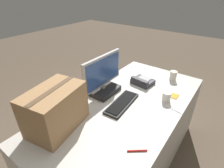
% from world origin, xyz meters
% --- Properties ---
extents(ground_plane, '(12.00, 12.00, 0.00)m').
position_xyz_m(ground_plane, '(0.00, 0.00, 0.00)').
color(ground_plane, brown).
extents(office_desk, '(1.80, 0.90, 0.74)m').
position_xyz_m(office_desk, '(0.00, 0.00, 0.37)').
color(office_desk, beige).
rests_on(office_desk, ground_plane).
extents(monitor, '(0.51, 0.24, 0.38)m').
position_xyz_m(monitor, '(0.04, 0.30, 0.88)').
color(monitor, black).
rests_on(monitor, office_desk).
extents(keyboard, '(0.42, 0.18, 0.03)m').
position_xyz_m(keyboard, '(-0.02, 0.03, 0.75)').
color(keyboard, black).
rests_on(keyboard, office_desk).
extents(desk_phone, '(0.20, 0.23, 0.08)m').
position_xyz_m(desk_phone, '(0.42, 0.06, 0.77)').
color(desk_phone, '#2D2D33').
rests_on(desk_phone, office_desk).
extents(paper_cup_left, '(0.08, 0.08, 0.09)m').
position_xyz_m(paper_cup_left, '(0.26, -0.26, 0.78)').
color(paper_cup_left, white).
rests_on(paper_cup_left, office_desk).
extents(paper_cup_right, '(0.08, 0.08, 0.11)m').
position_xyz_m(paper_cup_right, '(0.69, -0.17, 0.79)').
color(paper_cup_right, beige).
rests_on(paper_cup_right, office_desk).
extents(spoon, '(0.04, 0.17, 0.00)m').
position_xyz_m(spoon, '(0.18, -0.34, 0.74)').
color(spoon, silver).
rests_on(spoon, office_desk).
extents(cardboard_box, '(0.47, 0.35, 0.32)m').
position_xyz_m(cardboard_box, '(-0.53, 0.27, 0.90)').
color(cardboard_box, '#9E754C').
rests_on(cardboard_box, office_desk).
extents(pen_marker, '(0.09, 0.11, 0.01)m').
position_xyz_m(pen_marker, '(-0.38, -0.33, 0.74)').
color(pen_marker, red).
rests_on(pen_marker, office_desk).
extents(sticky_note_pad, '(0.09, 0.09, 0.01)m').
position_xyz_m(sticky_note_pad, '(0.38, -0.29, 0.74)').
color(sticky_note_pad, gold).
rests_on(sticky_note_pad, office_desk).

